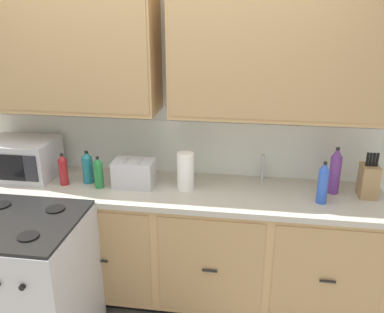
# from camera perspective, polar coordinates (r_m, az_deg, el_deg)

# --- Properties ---
(wall_unit) EXTENTS (4.19, 0.40, 2.59)m
(wall_unit) POSITION_cam_1_polar(r_m,az_deg,el_deg) (2.87, -3.53, 11.27)
(wall_unit) COLOR silver
(wall_unit) RESTS_ON ground_plane
(counter_run) EXTENTS (3.02, 0.64, 0.92)m
(counter_run) POSITION_cam_1_polar(r_m,az_deg,el_deg) (3.12, -3.83, -11.73)
(counter_run) COLOR black
(counter_run) RESTS_ON ground_plane
(stove_range) EXTENTS (0.76, 0.68, 0.95)m
(stove_range) POSITION_cam_1_polar(r_m,az_deg,el_deg) (2.89, -22.14, -16.35)
(stove_range) COLOR #B7B7BC
(stove_range) RESTS_ON ground_plane
(microwave) EXTENTS (0.48, 0.37, 0.28)m
(microwave) POSITION_cam_1_polar(r_m,az_deg,el_deg) (3.27, -22.43, -0.25)
(microwave) COLOR #B7B7BC
(microwave) RESTS_ON counter_run
(toaster) EXTENTS (0.28, 0.18, 0.19)m
(toaster) POSITION_cam_1_polar(r_m,az_deg,el_deg) (2.91, -8.04, -2.31)
(toaster) COLOR #B7B7BC
(toaster) RESTS_ON counter_run
(knife_block) EXTENTS (0.11, 0.14, 0.31)m
(knife_block) POSITION_cam_1_polar(r_m,az_deg,el_deg) (2.96, 23.26, -3.04)
(knife_block) COLOR #9C794E
(knife_block) RESTS_ON counter_run
(sink_faucet) EXTENTS (0.02, 0.02, 0.20)m
(sink_faucet) POSITION_cam_1_polar(r_m,az_deg,el_deg) (3.00, 9.75, -1.58)
(sink_faucet) COLOR #B2B5BA
(sink_faucet) RESTS_ON counter_run
(paper_towel_roll) EXTENTS (0.12, 0.12, 0.26)m
(paper_towel_roll) POSITION_cam_1_polar(r_m,az_deg,el_deg) (2.83, -0.90, -2.02)
(paper_towel_roll) COLOR white
(paper_towel_roll) RESTS_ON counter_run
(bottle_teal) EXTENTS (0.08, 0.08, 0.24)m
(bottle_teal) POSITION_cam_1_polar(r_m,az_deg,el_deg) (3.02, -14.27, -1.44)
(bottle_teal) COLOR #1E707A
(bottle_teal) RESTS_ON counter_run
(bottle_violet) EXTENTS (0.07, 0.07, 0.32)m
(bottle_violet) POSITION_cam_1_polar(r_m,az_deg,el_deg) (2.91, 19.21, -1.92)
(bottle_violet) COLOR #663384
(bottle_violet) RESTS_ON counter_run
(bottle_green) EXTENTS (0.06, 0.06, 0.23)m
(bottle_green) POSITION_cam_1_polar(r_m,az_deg,el_deg) (2.92, -12.84, -2.18)
(bottle_green) COLOR #237A38
(bottle_green) RESTS_ON counter_run
(bottle_blue) EXTENTS (0.07, 0.07, 0.28)m
(bottle_blue) POSITION_cam_1_polar(r_m,az_deg,el_deg) (2.75, 17.69, -3.52)
(bottle_blue) COLOR blue
(bottle_blue) RESTS_ON counter_run
(bottle_red) EXTENTS (0.06, 0.06, 0.23)m
(bottle_red) POSITION_cam_1_polar(r_m,az_deg,el_deg) (3.03, -17.41, -1.74)
(bottle_red) COLOR maroon
(bottle_red) RESTS_ON counter_run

